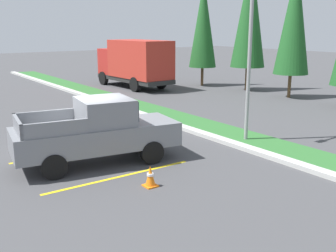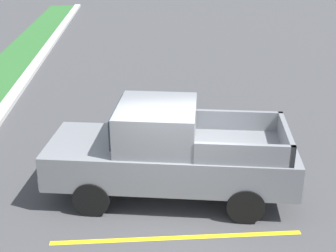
{
  "view_description": "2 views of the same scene",
  "coord_description": "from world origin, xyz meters",
  "px_view_note": "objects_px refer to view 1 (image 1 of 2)",
  "views": [
    {
      "loc": [
        12.55,
        -5.37,
        4.3
      ],
      "look_at": [
        1.89,
        2.15,
        1.12
      ],
      "focal_mm": 43.52,
      "sensor_mm": 36.0,
      "label": 1
    },
    {
      "loc": [
        -7.72,
        0.7,
        5.42
      ],
      "look_at": [
        1.74,
        0.03,
        1.31
      ],
      "focal_mm": 48.93,
      "sensor_mm": 36.0,
      "label": 2
    }
  ],
  "objects_px": {
    "traffic_cone": "(150,176)",
    "pickup_truck_main": "(98,132)",
    "cypress_tree_leftmost": "(203,23)",
    "cargo_truck_distant": "(135,62)",
    "street_light": "(247,47)",
    "cypress_tree_left_inner": "(250,12)",
    "cypress_tree_center": "(294,18)"
  },
  "relations": [
    {
      "from": "cypress_tree_center",
      "to": "pickup_truck_main",
      "type": "bearing_deg",
      "value": -73.09
    },
    {
      "from": "street_light",
      "to": "cypress_tree_leftmost",
      "type": "distance_m",
      "value": 15.48
    },
    {
      "from": "cargo_truck_distant",
      "to": "cypress_tree_left_inner",
      "type": "bearing_deg",
      "value": 45.88
    },
    {
      "from": "pickup_truck_main",
      "to": "cypress_tree_center",
      "type": "relative_size",
      "value": 0.67
    },
    {
      "from": "cargo_truck_distant",
      "to": "cypress_tree_left_inner",
      "type": "xyz_separation_m",
      "value": [
        5.54,
        5.71,
        3.44
      ]
    },
    {
      "from": "cargo_truck_distant",
      "to": "street_light",
      "type": "relative_size",
      "value": 1.13
    },
    {
      "from": "cargo_truck_distant",
      "to": "cypress_tree_left_inner",
      "type": "relative_size",
      "value": 0.77
    },
    {
      "from": "street_light",
      "to": "traffic_cone",
      "type": "distance_m",
      "value": 6.59
    },
    {
      "from": "cypress_tree_leftmost",
      "to": "cypress_tree_center",
      "type": "xyz_separation_m",
      "value": [
        7.28,
        0.99,
        0.25
      ]
    },
    {
      "from": "cypress_tree_leftmost",
      "to": "cargo_truck_distant",
      "type": "bearing_deg",
      "value": -113.06
    },
    {
      "from": "pickup_truck_main",
      "to": "cypress_tree_leftmost",
      "type": "height_order",
      "value": "cypress_tree_leftmost"
    },
    {
      "from": "pickup_truck_main",
      "to": "cypress_tree_center",
      "type": "height_order",
      "value": "cypress_tree_center"
    },
    {
      "from": "street_light",
      "to": "cypress_tree_center",
      "type": "xyz_separation_m",
      "value": [
        -5.52,
        9.64,
        1.22
      ]
    },
    {
      "from": "pickup_truck_main",
      "to": "cypress_tree_leftmost",
      "type": "relative_size",
      "value": 0.7
    },
    {
      "from": "street_light",
      "to": "cypress_tree_leftmost",
      "type": "bearing_deg",
      "value": 145.97
    },
    {
      "from": "street_light",
      "to": "cypress_tree_left_inner",
      "type": "xyz_separation_m",
      "value": [
        -9.25,
        9.69,
        1.7
      ]
    },
    {
      "from": "cypress_tree_leftmost",
      "to": "pickup_truck_main",
      "type": "bearing_deg",
      "value": -50.18
    },
    {
      "from": "cypress_tree_left_inner",
      "to": "cypress_tree_center",
      "type": "relative_size",
      "value": 1.1
    },
    {
      "from": "cargo_truck_distant",
      "to": "street_light",
      "type": "bearing_deg",
      "value": -15.08
    },
    {
      "from": "cargo_truck_distant",
      "to": "street_light",
      "type": "height_order",
      "value": "street_light"
    },
    {
      "from": "pickup_truck_main",
      "to": "cypress_tree_leftmost",
      "type": "xyz_separation_m",
      "value": [
        -11.93,
        14.31,
        3.52
      ]
    },
    {
      "from": "pickup_truck_main",
      "to": "traffic_cone",
      "type": "relative_size",
      "value": 9.09
    },
    {
      "from": "pickup_truck_main",
      "to": "cypress_tree_center",
      "type": "xyz_separation_m",
      "value": [
        -4.65,
        15.3,
        3.77
      ]
    },
    {
      "from": "cargo_truck_distant",
      "to": "cypress_tree_leftmost",
      "type": "relative_size",
      "value": 0.89
    },
    {
      "from": "cypress_tree_left_inner",
      "to": "cypress_tree_center",
      "type": "bearing_deg",
      "value": -0.87
    },
    {
      "from": "pickup_truck_main",
      "to": "street_light",
      "type": "xyz_separation_m",
      "value": [
        0.87,
        5.66,
        2.55
      ]
    },
    {
      "from": "cypress_tree_leftmost",
      "to": "cypress_tree_left_inner",
      "type": "distance_m",
      "value": 3.77
    },
    {
      "from": "traffic_cone",
      "to": "pickup_truck_main",
      "type": "bearing_deg",
      "value": -174.59
    },
    {
      "from": "pickup_truck_main",
      "to": "cargo_truck_distant",
      "type": "relative_size",
      "value": 0.79
    },
    {
      "from": "cargo_truck_distant",
      "to": "cypress_tree_leftmost",
      "type": "height_order",
      "value": "cypress_tree_leftmost"
    },
    {
      "from": "street_light",
      "to": "cypress_tree_left_inner",
      "type": "height_order",
      "value": "cypress_tree_left_inner"
    },
    {
      "from": "pickup_truck_main",
      "to": "traffic_cone",
      "type": "distance_m",
      "value": 2.8
    }
  ]
}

